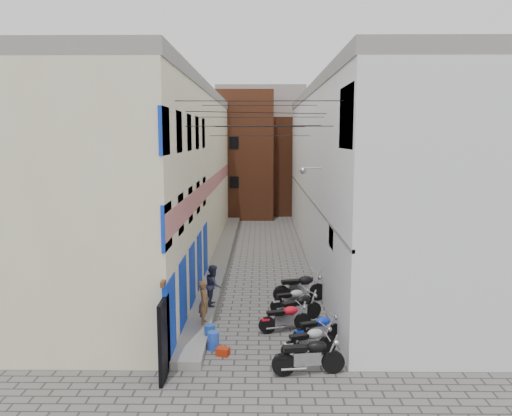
{
  "coord_description": "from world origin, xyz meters",
  "views": [
    {
      "loc": [
        0.07,
        -13.05,
        6.44
      ],
      "look_at": [
        -0.18,
        11.04,
        3.0
      ],
      "focal_mm": 35.0,
      "sensor_mm": 36.0,
      "label": 1
    }
  ],
  "objects_px": {
    "motorcycle_d": "(285,316)",
    "water_jug_near": "(213,341)",
    "motorcycle_b": "(309,340)",
    "water_jug_far": "(210,333)",
    "motorcycle_c": "(318,327)",
    "person_a": "(204,302)",
    "person_b": "(213,285)",
    "motorcycle_a": "(309,354)",
    "motorcycle_e": "(298,307)",
    "red_crate": "(223,352)",
    "motorcycle_f": "(292,298)",
    "motorcycle_g": "(300,286)"
  },
  "relations": [
    {
      "from": "motorcycle_d",
      "to": "water_jug_near",
      "type": "relative_size",
      "value": 3.28
    },
    {
      "from": "motorcycle_b",
      "to": "water_jug_far",
      "type": "relative_size",
      "value": 3.14
    },
    {
      "from": "water_jug_far",
      "to": "motorcycle_c",
      "type": "bearing_deg",
      "value": -0.39
    },
    {
      "from": "person_a",
      "to": "person_b",
      "type": "distance_m",
      "value": 1.89
    },
    {
      "from": "motorcycle_a",
      "to": "water_jug_near",
      "type": "xyz_separation_m",
      "value": [
        -2.75,
        1.6,
        -0.31
      ]
    },
    {
      "from": "water_jug_near",
      "to": "motorcycle_e",
      "type": "bearing_deg",
      "value": 39.77
    },
    {
      "from": "motorcycle_e",
      "to": "person_b",
      "type": "bearing_deg",
      "value": -141.04
    },
    {
      "from": "water_jug_far",
      "to": "red_crate",
      "type": "relative_size",
      "value": 1.5
    },
    {
      "from": "motorcycle_a",
      "to": "person_a",
      "type": "xyz_separation_m",
      "value": [
        -3.2,
        3.1,
        0.4
      ]
    },
    {
      "from": "motorcycle_e",
      "to": "red_crate",
      "type": "relative_size",
      "value": 5.17
    },
    {
      "from": "motorcycle_f",
      "to": "person_a",
      "type": "relative_size",
      "value": 1.16
    },
    {
      "from": "person_b",
      "to": "motorcycle_e",
      "type": "bearing_deg",
      "value": -111.71
    },
    {
      "from": "motorcycle_e",
      "to": "water_jug_near",
      "type": "distance_m",
      "value": 3.6
    },
    {
      "from": "motorcycle_c",
      "to": "person_b",
      "type": "bearing_deg",
      "value": -149.41
    },
    {
      "from": "motorcycle_c",
      "to": "water_jug_far",
      "type": "distance_m",
      "value": 3.42
    },
    {
      "from": "motorcycle_f",
      "to": "motorcycle_b",
      "type": "bearing_deg",
      "value": -15.79
    },
    {
      "from": "motorcycle_a",
      "to": "red_crate",
      "type": "height_order",
      "value": "motorcycle_a"
    },
    {
      "from": "motorcycle_b",
      "to": "water_jug_far",
      "type": "xyz_separation_m",
      "value": [
        -3.04,
        1.04,
        -0.23
      ]
    },
    {
      "from": "water_jug_far",
      "to": "water_jug_near",
      "type": "bearing_deg",
      "value": -73.7
    },
    {
      "from": "red_crate",
      "to": "water_jug_near",
      "type": "bearing_deg",
      "value": 127.06
    },
    {
      "from": "motorcycle_d",
      "to": "person_b",
      "type": "bearing_deg",
      "value": -143.39
    },
    {
      "from": "motorcycle_a",
      "to": "motorcycle_e",
      "type": "height_order",
      "value": "motorcycle_a"
    },
    {
      "from": "motorcycle_c",
      "to": "person_b",
      "type": "xyz_separation_m",
      "value": [
        -3.56,
        2.85,
        0.51
      ]
    },
    {
      "from": "person_b",
      "to": "water_jug_far",
      "type": "xyz_separation_m",
      "value": [
        0.15,
        -2.83,
        -0.73
      ]
    },
    {
      "from": "motorcycle_d",
      "to": "motorcycle_e",
      "type": "distance_m",
      "value": 1.01
    },
    {
      "from": "motorcycle_b",
      "to": "person_a",
      "type": "height_order",
      "value": "person_a"
    },
    {
      "from": "motorcycle_e",
      "to": "motorcycle_c",
      "type": "bearing_deg",
      "value": -16.24
    },
    {
      "from": "motorcycle_d",
      "to": "water_jug_near",
      "type": "bearing_deg",
      "value": -73.84
    },
    {
      "from": "water_jug_near",
      "to": "water_jug_far",
      "type": "xyz_separation_m",
      "value": [
        -0.16,
        0.56,
        0.0
      ]
    },
    {
      "from": "motorcycle_b",
      "to": "motorcycle_a",
      "type": "bearing_deg",
      "value": -25.99
    },
    {
      "from": "motorcycle_a",
      "to": "water_jug_near",
      "type": "relative_size",
      "value": 3.66
    },
    {
      "from": "motorcycle_f",
      "to": "person_a",
      "type": "bearing_deg",
      "value": -78.13
    },
    {
      "from": "motorcycle_a",
      "to": "person_b",
      "type": "height_order",
      "value": "person_b"
    },
    {
      "from": "motorcycle_c",
      "to": "motorcycle_e",
      "type": "relative_size",
      "value": 0.89
    },
    {
      "from": "water_jug_near",
      "to": "motorcycle_c",
      "type": "bearing_deg",
      "value": 9.34
    },
    {
      "from": "motorcycle_d",
      "to": "motorcycle_f",
      "type": "xyz_separation_m",
      "value": [
        0.35,
        1.96,
        -0.03
      ]
    },
    {
      "from": "motorcycle_g",
      "to": "water_jug_near",
      "type": "distance_m",
      "value": 5.42
    },
    {
      "from": "water_jug_near",
      "to": "water_jug_far",
      "type": "distance_m",
      "value": 0.58
    },
    {
      "from": "red_crate",
      "to": "person_b",
      "type": "bearing_deg",
      "value": 99.45
    },
    {
      "from": "person_b",
      "to": "red_crate",
      "type": "bearing_deg",
      "value": -172.83
    },
    {
      "from": "motorcycle_c",
      "to": "water_jug_far",
      "type": "relative_size",
      "value": 3.08
    },
    {
      "from": "motorcycle_b",
      "to": "motorcycle_c",
      "type": "relative_size",
      "value": 1.02
    },
    {
      "from": "motorcycle_c",
      "to": "person_b",
      "type": "distance_m",
      "value": 4.59
    },
    {
      "from": "motorcycle_g",
      "to": "water_jug_far",
      "type": "bearing_deg",
      "value": -50.54
    },
    {
      "from": "motorcycle_a",
      "to": "motorcycle_d",
      "type": "xyz_separation_m",
      "value": [
        -0.49,
        3.03,
        -0.06
      ]
    },
    {
      "from": "motorcycle_d",
      "to": "motorcycle_e",
      "type": "relative_size",
      "value": 0.94
    },
    {
      "from": "motorcycle_c",
      "to": "person_a",
      "type": "bearing_deg",
      "value": -125.4
    },
    {
      "from": "motorcycle_a",
      "to": "person_b",
      "type": "bearing_deg",
      "value": -155.63
    },
    {
      "from": "motorcycle_f",
      "to": "person_b",
      "type": "height_order",
      "value": "person_b"
    },
    {
      "from": "motorcycle_a",
      "to": "motorcycle_f",
      "type": "xyz_separation_m",
      "value": [
        -0.15,
        4.99,
        -0.09
      ]
    }
  ]
}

